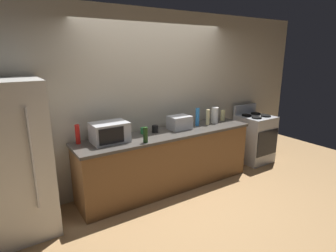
{
  "coord_description": "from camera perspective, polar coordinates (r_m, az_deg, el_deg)",
  "views": [
    {
      "loc": [
        -2.18,
        -2.94,
        2.07
      ],
      "look_at": [
        0.0,
        0.4,
        1.0
      ],
      "focal_mm": 29.35,
      "sensor_mm": 36.0,
      "label": 1
    }
  ],
  "objects": [
    {
      "name": "bottle_vinegar",
      "position": [
        4.95,
        11.33,
        2.19
      ],
      "size": [
        0.08,
        0.08,
        0.19
      ],
      "primitive_type": "cylinder",
      "color": "beige",
      "rests_on": "counter_run"
    },
    {
      "name": "mug_green",
      "position": [
        4.09,
        -5.12,
        -0.97
      ],
      "size": [
        0.09,
        0.09,
        0.09
      ],
      "primitive_type": "cylinder",
      "color": "#2D8C47",
      "rests_on": "counter_run"
    },
    {
      "name": "bottle_spray_cleaner",
      "position": [
        4.54,
        6.13,
        1.9
      ],
      "size": [
        0.07,
        0.07,
        0.29
      ],
      "primitive_type": "cylinder",
      "color": "#338CE5",
      "rests_on": "counter_run"
    },
    {
      "name": "refrigerator",
      "position": [
        3.54,
        -29.21,
        -6.29
      ],
      "size": [
        0.72,
        0.73,
        1.8
      ],
      "color": "white",
      "rests_on": "ground_plane"
    },
    {
      "name": "mug_black",
      "position": [
        4.15,
        -2.71,
        -0.61
      ],
      "size": [
        0.09,
        0.09,
        0.11
      ],
      "primitive_type": "cylinder",
      "color": "black",
      "rests_on": "counter_run"
    },
    {
      "name": "ground_plane",
      "position": [
        4.2,
        3.08,
        -14.51
      ],
      "size": [
        8.0,
        8.0,
        0.0
      ],
      "primitive_type": "plane",
      "color": "#A87F51"
    },
    {
      "name": "paper_towel_roll",
      "position": [
        4.75,
        9.68,
        2.23
      ],
      "size": [
        0.12,
        0.12,
        0.27
      ],
      "primitive_type": "cylinder",
      "color": "white",
      "rests_on": "counter_run"
    },
    {
      "name": "stove_range",
      "position": [
        5.58,
        17.47,
        -2.43
      ],
      "size": [
        0.6,
        0.61,
        1.08
      ],
      "color": "#B7BABF",
      "rests_on": "ground_plane"
    },
    {
      "name": "back_wall",
      "position": [
        4.39,
        -2.94,
        5.58
      ],
      "size": [
        6.4,
        0.1,
        2.7
      ],
      "primitive_type": "cube",
      "color": "#B2A893",
      "rests_on": "ground_plane"
    },
    {
      "name": "microwave",
      "position": [
        3.76,
        -12.03,
        -1.28
      ],
      "size": [
        0.48,
        0.35,
        0.27
      ],
      "color": "#B7BABF",
      "rests_on": "counter_run"
    },
    {
      "name": "bottle_wine",
      "position": [
        3.68,
        -4.7,
        -1.84
      ],
      "size": [
        0.06,
        0.06,
        0.21
      ],
      "primitive_type": "cylinder",
      "color": "#1E3F19",
      "rests_on": "counter_run"
    },
    {
      "name": "bottle_hot_sauce",
      "position": [
        3.79,
        -18.25,
        -1.66
      ],
      "size": [
        0.06,
        0.06,
        0.26
      ],
      "primitive_type": "cylinder",
      "color": "red",
      "rests_on": "counter_run"
    },
    {
      "name": "toaster_oven",
      "position": [
        4.31,
        2.44,
        0.72
      ],
      "size": [
        0.34,
        0.26,
        0.21
      ],
      "primitive_type": "cube",
      "color": "#B7BABF",
      "rests_on": "counter_run"
    },
    {
      "name": "bottle_hand_soap",
      "position": [
        4.6,
        8.26,
        1.8
      ],
      "size": [
        0.06,
        0.06,
        0.26
      ],
      "primitive_type": "cylinder",
      "color": "beige",
      "rests_on": "counter_run"
    },
    {
      "name": "counter_run",
      "position": [
        4.3,
        0.0,
        -7.07
      ],
      "size": [
        2.84,
        0.64,
        0.9
      ],
      "color": "brown",
      "rests_on": "ground_plane"
    }
  ]
}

